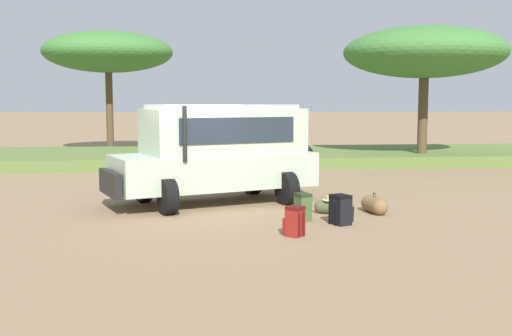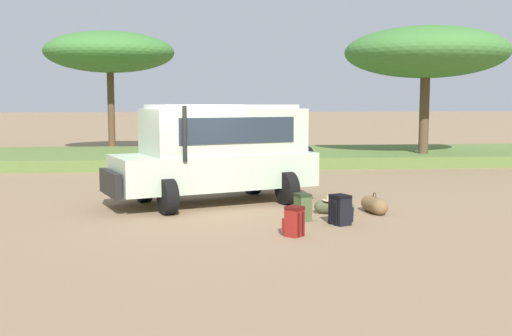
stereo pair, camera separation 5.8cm
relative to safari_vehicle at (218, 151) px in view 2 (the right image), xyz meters
name	(u,v)px [view 2 (the right image)]	position (x,y,z in m)	size (l,w,h in m)	color
ground_plane	(192,208)	(-0.65, -0.72, -1.29)	(320.00, 320.00, 0.00)	#8C7051
grass_bank	(194,157)	(-0.65, 10.54, -1.07)	(120.00, 7.00, 0.44)	#5B7538
safari_vehicle	(218,151)	(0.00, 0.00, 0.00)	(5.42, 3.73, 2.44)	#B2C6A8
backpack_beside_front_wheel	(341,210)	(2.38, -2.94, -0.99)	(0.49, 0.49, 0.62)	black
backpack_cluster_center	(302,208)	(1.67, -2.47, -1.01)	(0.42, 0.42, 0.58)	#42562D
backpack_near_rear_wheel	(294,222)	(1.26, -3.92, -1.02)	(0.43, 0.43, 0.57)	maroon
duffel_bag_low_black_case	(334,207)	(2.51, -1.80, -1.14)	(0.85, 0.59, 0.40)	#4C5133
duffel_bag_soft_canvas	(374,205)	(3.45, -1.76, -1.11)	(0.45, 0.93, 0.47)	brown
acacia_tree_left_mid	(110,53)	(-4.84, 16.40, 3.72)	(6.48, 5.92, 6.06)	brown
acacia_tree_centre_back	(426,53)	(8.65, 8.73, 3.18)	(6.51, 6.09, 5.51)	brown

